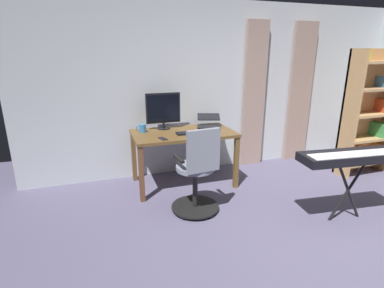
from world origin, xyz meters
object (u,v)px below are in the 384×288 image
(mug_tea, at_px, (143,128))
(piano_keyboard, at_px, (354,158))
(computer_monitor, at_px, (163,109))
(bookshelf, at_px, (369,114))
(laptop, at_px, (209,123))
(cell_phone_face_up, at_px, (163,139))
(computer_keyboard, at_px, (192,133))
(office_chair, at_px, (198,174))
(desk, at_px, (183,139))

(mug_tea, height_order, piano_keyboard, mug_tea)
(computer_monitor, height_order, mug_tea, computer_monitor)
(mug_tea, height_order, bookshelf, bookshelf)
(computer_monitor, relative_size, laptop, 1.18)
(computer_monitor, distance_m, mug_tea, 0.40)
(laptop, xyz_separation_m, cell_phone_face_up, (0.78, 0.43, -0.05))
(computer_keyboard, distance_m, cell_phone_face_up, 0.46)
(office_chair, xyz_separation_m, laptop, (-0.52, -0.99, 0.33))
(computer_keyboard, relative_size, laptop, 1.02)
(desk, xyz_separation_m, bookshelf, (-2.74, 0.43, 0.25))
(computer_keyboard, bearing_deg, bookshelf, 173.26)
(piano_keyboard, bearing_deg, laptop, -52.57)
(piano_keyboard, bearing_deg, computer_keyboard, -39.12)
(desk, xyz_separation_m, office_chair, (0.08, 0.81, -0.18))
(desk, relative_size, cell_phone_face_up, 9.46)
(office_chair, xyz_separation_m, mug_tea, (0.44, -0.97, 0.33))
(computer_monitor, height_order, cell_phone_face_up, computer_monitor)
(office_chair, bearing_deg, computer_monitor, 90.67)
(computer_keyboard, relative_size, piano_keyboard, 0.36)
(office_chair, distance_m, mug_tea, 1.12)
(bookshelf, bearing_deg, office_chair, 7.83)
(desk, height_order, piano_keyboard, piano_keyboard)
(computer_monitor, distance_m, laptop, 0.69)
(office_chair, distance_m, piano_keyboard, 1.67)
(computer_keyboard, height_order, piano_keyboard, piano_keyboard)
(desk, relative_size, computer_monitor, 2.72)
(computer_monitor, bearing_deg, computer_keyboard, 129.07)
(laptop, bearing_deg, bookshelf, -175.83)
(laptop, height_order, piano_keyboard, laptop)
(cell_phone_face_up, height_order, piano_keyboard, piano_keyboard)
(cell_phone_face_up, bearing_deg, piano_keyboard, 128.71)
(cell_phone_face_up, distance_m, bookshelf, 3.09)
(mug_tea, bearing_deg, bookshelf, 169.86)
(cell_phone_face_up, bearing_deg, office_chair, 97.83)
(computer_keyboard, xyz_separation_m, mug_tea, (0.62, -0.27, 0.04))
(laptop, relative_size, bookshelf, 0.23)
(computer_monitor, distance_m, computer_keyboard, 0.55)
(desk, bearing_deg, piano_keyboard, 134.57)
(office_chair, height_order, mug_tea, office_chair)
(computer_keyboard, xyz_separation_m, piano_keyboard, (-1.35, 1.35, -0.04))
(office_chair, bearing_deg, desk, 78.13)
(mug_tea, relative_size, piano_keyboard, 0.11)
(desk, height_order, cell_phone_face_up, cell_phone_face_up)
(cell_phone_face_up, bearing_deg, bookshelf, 159.67)
(desk, bearing_deg, cell_phone_face_up, 36.64)
(office_chair, bearing_deg, computer_keyboard, 69.91)
(bookshelf, bearing_deg, mug_tea, -10.14)
(desk, height_order, bookshelf, bookshelf)
(bookshelf, bearing_deg, computer_monitor, -13.09)
(mug_tea, bearing_deg, cell_phone_face_up, 114.03)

